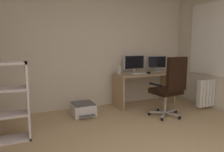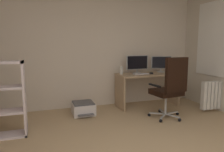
{
  "view_description": "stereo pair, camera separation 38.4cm",
  "coord_description": "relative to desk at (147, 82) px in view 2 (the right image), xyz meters",
  "views": [
    {
      "loc": [
        -1.46,
        -1.65,
        1.38
      ],
      "look_at": [
        0.22,
        2.13,
        0.76
      ],
      "focal_mm": 34.42,
      "sensor_mm": 36.0,
      "label": 1
    },
    {
      "loc": [
        -1.11,
        -1.79,
        1.38
      ],
      "look_at": [
        0.22,
        2.13,
        0.76
      ],
      "focal_mm": 34.42,
      "sensor_mm": 36.0,
      "label": 2
    }
  ],
  "objects": [
    {
      "name": "wall_back",
      "position": [
        -1.16,
        0.4,
        0.8
      ],
      "size": [
        4.8,
        0.1,
        2.67
      ],
      "primitive_type": "cube",
      "color": "beige",
      "rests_on": "ground"
    },
    {
      "name": "window_pane",
      "position": [
        1.24,
        -0.83,
        0.96
      ],
      "size": [
        0.01,
        1.35,
        1.47
      ],
      "primitive_type": "cube",
      "color": "white"
    },
    {
      "name": "window_frame",
      "position": [
        1.23,
        -0.83,
        0.96
      ],
      "size": [
        0.02,
        1.43,
        1.55
      ],
      "primitive_type": "cube",
      "color": "white"
    },
    {
      "name": "desk",
      "position": [
        0.0,
        0.0,
        0.0
      ],
      "size": [
        1.35,
        0.58,
        0.73
      ],
      "color": "tan",
      "rests_on": "ground"
    },
    {
      "name": "monitor_main",
      "position": [
        -0.2,
        0.13,
        0.43
      ],
      "size": [
        0.53,
        0.18,
        0.4
      ],
      "color": "#B2B5B7",
      "rests_on": "desk"
    },
    {
      "name": "monitor_secondary",
      "position": [
        0.42,
        0.13,
        0.41
      ],
      "size": [
        0.47,
        0.18,
        0.37
      ],
      "color": "#B2B5B7",
      "rests_on": "desk"
    },
    {
      "name": "keyboard",
      "position": [
        -0.2,
        -0.07,
        0.21
      ],
      "size": [
        0.35,
        0.15,
        0.02
      ],
      "primitive_type": "cube",
      "rotation": [
        0.0,
        0.0,
        0.07
      ],
      "color": "silver",
      "rests_on": "desk"
    },
    {
      "name": "computer_mouse",
      "position": [
        0.04,
        -0.09,
        0.22
      ],
      "size": [
        0.08,
        0.11,
        0.03
      ],
      "primitive_type": "cube",
      "rotation": [
        0.0,
        0.0,
        -0.26
      ],
      "color": "black",
      "rests_on": "desk"
    },
    {
      "name": "desktop_speaker",
      "position": [
        -0.59,
        0.08,
        0.28
      ],
      "size": [
        0.07,
        0.07,
        0.17
      ],
      "primitive_type": "cylinder",
      "color": "silver",
      "rests_on": "desk"
    },
    {
      "name": "office_chair",
      "position": [
        -0.04,
        -0.95,
        0.09
      ],
      "size": [
        0.63,
        0.64,
        1.15
      ],
      "color": "#B7BABC",
      "rests_on": "ground"
    },
    {
      "name": "printer",
      "position": [
        -1.49,
        -0.15,
        -0.41
      ],
      "size": [
        0.42,
        0.51,
        0.24
      ],
      "color": "silver",
      "rests_on": "ground"
    },
    {
      "name": "radiator",
      "position": [
        1.14,
        -0.83,
        -0.19
      ],
      "size": [
        0.68,
        0.1,
        0.57
      ],
      "color": "white",
      "rests_on": "ground"
    }
  ]
}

